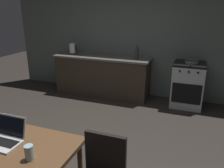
% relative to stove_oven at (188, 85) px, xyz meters
% --- Properties ---
extents(ground_plane, '(12.00, 12.00, 0.00)m').
position_rel_stove_oven_xyz_m(ground_plane, '(-1.30, -2.31, -0.45)').
color(ground_plane, '#2D2823').
extents(back_wall, '(6.40, 0.10, 2.66)m').
position_rel_stove_oven_xyz_m(back_wall, '(-1.00, 0.35, 0.89)').
color(back_wall, slate).
rests_on(back_wall, ground_plane).
extents(kitchen_counter, '(2.16, 0.64, 0.89)m').
position_rel_stove_oven_xyz_m(kitchen_counter, '(-1.86, 0.00, 0.00)').
color(kitchen_counter, '#382D23').
rests_on(kitchen_counter, ground_plane).
extents(stove_oven, '(0.60, 0.62, 0.89)m').
position_rel_stove_oven_xyz_m(stove_oven, '(0.00, 0.00, 0.00)').
color(stove_oven, '#B7BABF').
rests_on(stove_oven, ground_plane).
extents(dining_table, '(1.21, 0.77, 0.74)m').
position_rel_stove_oven_xyz_m(dining_table, '(-1.42, -3.26, 0.22)').
color(dining_table, brown).
rests_on(dining_table, ground_plane).
extents(laptop, '(0.32, 0.28, 0.22)m').
position_rel_stove_oven_xyz_m(laptop, '(-1.48, -3.22, 0.34)').
color(laptop, silver).
rests_on(laptop, dining_table).
extents(electric_kettle, '(0.17, 0.15, 0.25)m').
position_rel_stove_oven_xyz_m(electric_kettle, '(-2.60, 0.00, 0.57)').
color(electric_kettle, black).
rests_on(electric_kettle, kitchen_counter).
extents(bottle, '(0.07, 0.07, 0.29)m').
position_rel_stove_oven_xyz_m(bottle, '(-1.06, -0.05, 0.59)').
color(bottle, '#2D2D33').
rests_on(bottle, kitchen_counter).
extents(frying_pan, '(0.25, 0.42, 0.05)m').
position_rel_stove_oven_xyz_m(frying_pan, '(0.03, -0.03, 0.47)').
color(frying_pan, gray).
rests_on(frying_pan, stove_oven).
extents(drinking_glass, '(0.07, 0.07, 0.13)m').
position_rel_stove_oven_xyz_m(drinking_glass, '(-1.10, -3.35, 0.36)').
color(drinking_glass, '#99B7C6').
rests_on(drinking_glass, dining_table).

